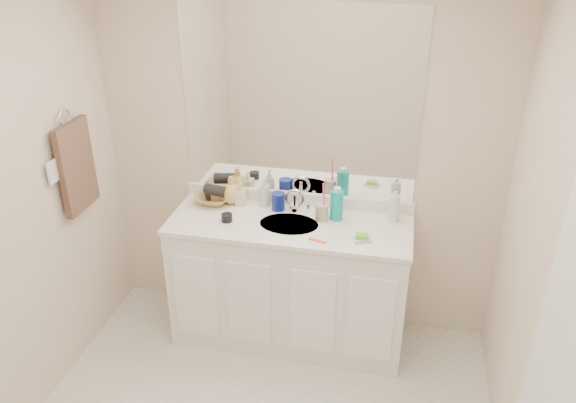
# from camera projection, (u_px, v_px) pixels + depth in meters

# --- Properties ---
(wall_back) EXTENTS (2.60, 0.02, 2.40)m
(wall_back) POSITION_uv_depth(u_px,v_px,m) (299.00, 158.00, 3.60)
(wall_back) COLOR beige
(wall_back) RESTS_ON floor
(wall_right) EXTENTS (0.02, 2.60, 2.40)m
(wall_right) POSITION_uv_depth(u_px,v_px,m) (557.00, 307.00, 2.22)
(wall_right) COLOR beige
(wall_right) RESTS_ON floor
(vanity_cabinet) EXTENTS (1.50, 0.55, 0.85)m
(vanity_cabinet) POSITION_uv_depth(u_px,v_px,m) (290.00, 282.00, 3.71)
(vanity_cabinet) COLOR white
(vanity_cabinet) RESTS_ON floor
(countertop) EXTENTS (1.52, 0.57, 0.03)m
(countertop) POSITION_uv_depth(u_px,v_px,m) (290.00, 224.00, 3.51)
(countertop) COLOR white
(countertop) RESTS_ON vanity_cabinet
(backsplash) EXTENTS (1.52, 0.03, 0.08)m
(backsplash) POSITION_uv_depth(u_px,v_px,m) (298.00, 198.00, 3.71)
(backsplash) COLOR white
(backsplash) RESTS_ON countertop
(sink_basin) EXTENTS (0.37, 0.37, 0.02)m
(sink_basin) POSITION_uv_depth(u_px,v_px,m) (289.00, 225.00, 3.49)
(sink_basin) COLOR beige
(sink_basin) RESTS_ON countertop
(faucet) EXTENTS (0.02, 0.02, 0.11)m
(faucet) POSITION_uv_depth(u_px,v_px,m) (295.00, 203.00, 3.62)
(faucet) COLOR silver
(faucet) RESTS_ON countertop
(mirror) EXTENTS (1.48, 0.01, 1.20)m
(mirror) POSITION_uv_depth(u_px,v_px,m) (299.00, 104.00, 3.43)
(mirror) COLOR white
(mirror) RESTS_ON wall_back
(blue_mug) EXTENTS (0.10, 0.10, 0.12)m
(blue_mug) POSITION_uv_depth(u_px,v_px,m) (278.00, 201.00, 3.63)
(blue_mug) COLOR navy
(blue_mug) RESTS_ON countertop
(tan_cup) EXTENTS (0.08, 0.08, 0.11)m
(tan_cup) POSITION_uv_depth(u_px,v_px,m) (322.00, 212.00, 3.51)
(tan_cup) COLOR tan
(tan_cup) RESTS_ON countertop
(toothbrush) EXTENTS (0.02, 0.04, 0.22)m
(toothbrush) POSITION_uv_depth(u_px,v_px,m) (324.00, 199.00, 3.46)
(toothbrush) COLOR #FA418A
(toothbrush) RESTS_ON tan_cup
(mouthwash_bottle) EXTENTS (0.09, 0.09, 0.19)m
(mouthwash_bottle) POSITION_uv_depth(u_px,v_px,m) (337.00, 205.00, 3.50)
(mouthwash_bottle) COLOR #0DA29D
(mouthwash_bottle) RESTS_ON countertop
(clear_pump_bottle) EXTENTS (0.07, 0.07, 0.17)m
(clear_pump_bottle) POSITION_uv_depth(u_px,v_px,m) (394.00, 208.00, 3.49)
(clear_pump_bottle) COLOR silver
(clear_pump_bottle) RESTS_ON countertop
(soap_dish) EXTENTS (0.13, 0.12, 0.01)m
(soap_dish) POSITION_uv_depth(u_px,v_px,m) (361.00, 239.00, 3.31)
(soap_dish) COLOR silver
(soap_dish) RESTS_ON countertop
(green_soap) EXTENTS (0.07, 0.05, 0.03)m
(green_soap) POSITION_uv_depth(u_px,v_px,m) (362.00, 236.00, 3.30)
(green_soap) COLOR #75C630
(green_soap) RESTS_ON soap_dish
(orange_comb) EXTENTS (0.11, 0.05, 0.00)m
(orange_comb) POSITION_uv_depth(u_px,v_px,m) (318.00, 241.00, 3.29)
(orange_comb) COLOR #FE501A
(orange_comb) RESTS_ON countertop
(dark_jar) EXTENTS (0.09, 0.09, 0.05)m
(dark_jar) POSITION_uv_depth(u_px,v_px,m) (227.00, 218.00, 3.50)
(dark_jar) COLOR black
(dark_jar) RESTS_ON countertop
(soap_bottle_white) EXTENTS (0.10, 0.10, 0.20)m
(soap_bottle_white) POSITION_uv_depth(u_px,v_px,m) (265.00, 191.00, 3.67)
(soap_bottle_white) COLOR silver
(soap_bottle_white) RESTS_ON countertop
(soap_bottle_cream) EXTENTS (0.08, 0.08, 0.16)m
(soap_bottle_cream) POSITION_uv_depth(u_px,v_px,m) (241.00, 194.00, 3.69)
(soap_bottle_cream) COLOR beige
(soap_bottle_cream) RESTS_ON countertop
(soap_bottle_yellow) EXTENTS (0.18, 0.18, 0.19)m
(soap_bottle_yellow) POSITION_uv_depth(u_px,v_px,m) (232.00, 190.00, 3.71)
(soap_bottle_yellow) COLOR #DAB554
(soap_bottle_yellow) RESTS_ON countertop
(wicker_basket) EXTENTS (0.25, 0.25, 0.06)m
(wicker_basket) POSITION_uv_depth(u_px,v_px,m) (213.00, 198.00, 3.73)
(wicker_basket) COLOR #A67C43
(wicker_basket) RESTS_ON countertop
(hair_dryer) EXTENTS (0.16, 0.10, 0.08)m
(hair_dryer) POSITION_uv_depth(u_px,v_px,m) (216.00, 190.00, 3.70)
(hair_dryer) COLOR black
(hair_dryer) RESTS_ON wicker_basket
(towel_ring) EXTENTS (0.01, 0.11, 0.11)m
(towel_ring) POSITION_uv_depth(u_px,v_px,m) (65.00, 118.00, 3.22)
(towel_ring) COLOR silver
(towel_ring) RESTS_ON wall_left
(hand_towel) EXTENTS (0.04, 0.32, 0.55)m
(hand_towel) POSITION_uv_depth(u_px,v_px,m) (77.00, 167.00, 3.35)
(hand_towel) COLOR #402C22
(hand_towel) RESTS_ON towel_ring
(switch_plate) EXTENTS (0.01, 0.08, 0.13)m
(switch_plate) POSITION_uv_depth(u_px,v_px,m) (52.00, 172.00, 3.16)
(switch_plate) COLOR white
(switch_plate) RESTS_ON wall_left
(door) EXTENTS (0.02, 0.82, 2.00)m
(door) POSITION_uv_depth(u_px,v_px,m) (559.00, 401.00, 2.05)
(door) COLOR white
(door) RESTS_ON floor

